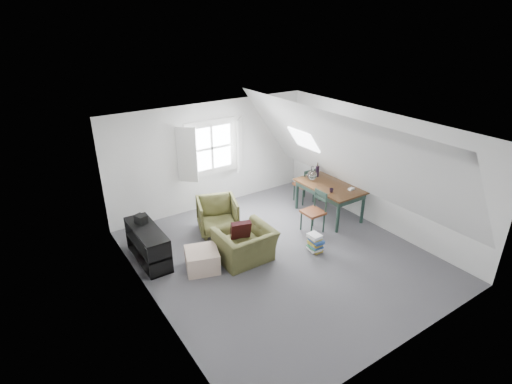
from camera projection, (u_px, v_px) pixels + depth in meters
floor at (281, 256)px, 7.71m from camera, size 5.50×5.50×0.00m
ceiling at (285, 130)px, 6.68m from camera, size 5.50×5.50×0.00m
wall_back at (211, 156)px, 9.28m from camera, size 5.00×0.00×5.00m
wall_front at (413, 274)px, 5.11m from camera, size 5.00×0.00×5.00m
wall_left at (149, 238)px, 5.93m from camera, size 0.00×5.50×5.50m
wall_right at (377, 170)px, 8.46m from camera, size 0.00×5.50×5.50m
slope_left at (204, 191)px, 6.19m from camera, size 3.19×5.50×4.48m
slope_right at (347, 155)px, 7.76m from camera, size 3.19×5.50×4.48m
dormer_window at (212, 148)px, 9.14m from camera, size 1.71×0.35×1.30m
skylight at (304, 140)px, 8.76m from camera, size 0.35×0.75×0.47m
armchair_near at (245, 260)px, 7.60m from camera, size 1.01×0.88×0.65m
armchair_far at (218, 231)px, 8.60m from camera, size 1.02×1.04×0.75m
throw_pillow at (241, 230)px, 7.47m from camera, size 0.42×0.31×0.39m
ottoman at (202, 260)px, 7.26m from camera, size 0.73×0.73×0.39m
dining_table at (330, 189)px, 8.99m from camera, size 0.91×1.52×0.76m
demijohn at (312, 175)px, 9.15m from camera, size 0.23×0.23×0.32m
vase_twigs at (317, 171)px, 9.35m from camera, size 0.08×0.09×0.64m
cup at (331, 192)px, 8.59m from camera, size 0.12×0.12×0.08m
paper_box at (351, 189)px, 8.70m from camera, size 0.14×0.10×0.04m
dining_chair_far at (305, 184)px, 9.73m from camera, size 0.42×0.42×0.89m
dining_chair_near at (314, 211)px, 8.43m from camera, size 0.42×0.42×0.90m
media_shelf at (149, 247)px, 7.46m from camera, size 0.44×1.31×0.67m
electronics_box at (141, 220)px, 7.50m from camera, size 0.23×0.26×0.18m
magazine_stack at (315, 243)px, 7.81m from camera, size 0.27×0.33×0.37m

